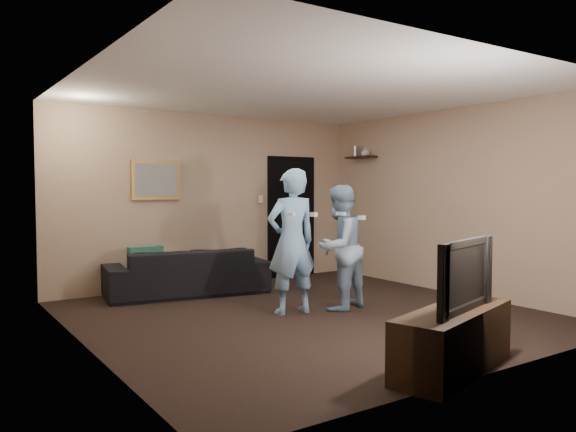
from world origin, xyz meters
TOP-DOWN VIEW (x-y plane):
  - ground at (0.00, 0.00)m, footprint 5.00×5.00m
  - ceiling at (0.00, 0.00)m, footprint 5.00×5.00m
  - wall_back at (0.00, 2.50)m, footprint 5.00×0.04m
  - wall_front at (0.00, -2.50)m, footprint 5.00×0.04m
  - wall_left at (-2.50, 0.00)m, footprint 0.04×5.00m
  - wall_right at (2.50, 0.00)m, footprint 0.04×5.00m
  - sofa at (-0.66, 1.94)m, footprint 2.32×1.21m
  - throw_pillow at (-1.26, 1.94)m, footprint 0.46×0.15m
  - painting_frame at (-0.90, 2.48)m, footprint 0.72×0.05m
  - painting_canvas at (-0.90, 2.45)m, footprint 0.62×0.01m
  - doorway at (1.45, 2.47)m, footprint 0.90×0.06m
  - light_switch at (0.85, 2.48)m, footprint 0.08×0.02m
  - wall_shelf at (2.39, 1.80)m, footprint 0.20×0.60m
  - shelf_vase at (2.39, 1.70)m, footprint 0.16×0.16m
  - shelf_figurine at (2.39, 1.95)m, footprint 0.06×0.06m
  - tv_console at (-0.18, -2.29)m, footprint 1.49×0.85m
  - television at (-0.18, -2.29)m, footprint 1.00×0.42m
  - wii_player_left at (-0.11, 0.17)m, footprint 0.66×0.53m
  - wii_player_right at (0.51, 0.03)m, footprint 0.87×0.76m

SIDE VIEW (x-z plane):
  - ground at x=0.00m, z-range 0.00..0.00m
  - tv_console at x=-0.18m, z-range 0.00..0.50m
  - sofa at x=-0.66m, z-range 0.00..0.64m
  - throw_pillow at x=-1.26m, z-range 0.25..0.71m
  - wii_player_right at x=0.51m, z-range 0.00..1.52m
  - television at x=-0.18m, z-range 0.50..1.08m
  - wii_player_left at x=-0.11m, z-range 0.00..1.71m
  - doorway at x=1.45m, z-range 0.00..2.00m
  - wall_back at x=0.00m, z-range 0.00..2.60m
  - wall_front at x=0.00m, z-range 0.00..2.60m
  - wall_left at x=-2.50m, z-range 0.00..2.60m
  - wall_right at x=2.50m, z-range 0.00..2.60m
  - light_switch at x=0.85m, z-range 1.24..1.36m
  - painting_frame at x=-0.90m, z-range 1.32..1.89m
  - painting_canvas at x=-0.90m, z-range 1.37..1.83m
  - wall_shelf at x=2.39m, z-range 1.98..2.00m
  - shelf_vase at x=2.39m, z-range 2.00..2.15m
  - shelf_figurine at x=2.39m, z-range 2.00..2.18m
  - ceiling at x=0.00m, z-range 2.58..2.62m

